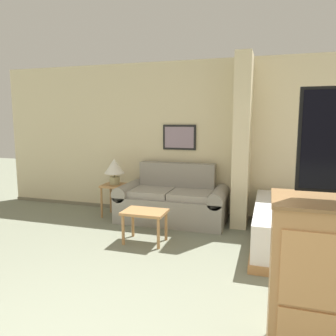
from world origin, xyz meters
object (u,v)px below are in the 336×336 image
object	(u,v)px
couch	(173,201)
coffee_table	(145,216)
backpack	(311,194)
table_lamp	(114,168)
bed	(329,229)

from	to	relation	value
couch	coffee_table	world-z (taller)	couch
coffee_table	backpack	world-z (taller)	backpack
couch	table_lamp	distance (m)	1.13
couch	bed	bearing A→B (deg)	-14.83
coffee_table	bed	bearing A→B (deg)	11.04
couch	bed	xyz separation A→B (m)	(2.23, -0.59, -0.05)
coffee_table	bed	distance (m)	2.35
table_lamp	couch	bearing A→B (deg)	2.07
bed	table_lamp	bearing A→B (deg)	170.31
table_lamp	backpack	size ratio (longest dim) A/B	1.06
backpack	table_lamp	bearing A→B (deg)	166.05
coffee_table	table_lamp	world-z (taller)	table_lamp
couch	coffee_table	bearing A→B (deg)	-94.26
couch	table_lamp	xyz separation A→B (m)	(-1.01, -0.04, 0.51)
table_lamp	bed	bearing A→B (deg)	-9.69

